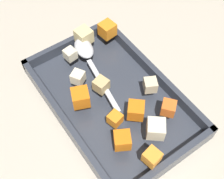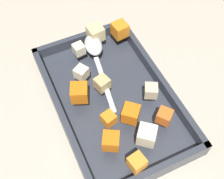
% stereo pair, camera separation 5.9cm
% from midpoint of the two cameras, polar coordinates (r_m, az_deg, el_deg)
% --- Properties ---
extents(ground_plane, '(4.00, 4.00, 0.00)m').
position_cam_midpoint_polar(ground_plane, '(0.64, 3.31, -1.72)').
color(ground_plane, '#BCB29E').
extents(baking_dish, '(0.36, 0.23, 0.04)m').
position_cam_midpoint_polar(baking_dish, '(0.63, 2.71, -2.22)').
color(baking_dish, '#333842').
rests_on(baking_dish, ground_plane).
extents(carrot_chunk_mid_right, '(0.04, 0.04, 0.03)m').
position_cam_midpoint_polar(carrot_chunk_mid_right, '(0.56, 6.64, -4.83)').
color(carrot_chunk_mid_right, orange).
rests_on(carrot_chunk_mid_right, baking_dish).
extents(carrot_chunk_back_center, '(0.04, 0.04, 0.03)m').
position_cam_midpoint_polar(carrot_chunk_back_center, '(0.57, 12.93, -5.24)').
color(carrot_chunk_back_center, orange).
rests_on(carrot_chunk_back_center, baking_dish).
extents(carrot_chunk_mid_left, '(0.04, 0.04, 0.03)m').
position_cam_midpoint_polar(carrot_chunk_mid_left, '(0.53, 3.01, -10.04)').
color(carrot_chunk_mid_left, orange).
rests_on(carrot_chunk_mid_left, baking_dish).
extents(carrot_chunk_corner_se, '(0.03, 0.03, 0.02)m').
position_cam_midpoint_polar(carrot_chunk_corner_se, '(0.56, 2.41, -5.83)').
color(carrot_chunk_corner_se, orange).
rests_on(carrot_chunk_corner_se, baking_dish).
extents(carrot_chunk_heap_side, '(0.03, 0.03, 0.03)m').
position_cam_midpoint_polar(carrot_chunk_heap_side, '(0.52, 8.10, -13.92)').
color(carrot_chunk_heap_side, orange).
rests_on(carrot_chunk_heap_side, baking_dish).
extents(carrot_chunk_far_left, '(0.04, 0.04, 0.03)m').
position_cam_midpoint_polar(carrot_chunk_far_left, '(0.69, 4.01, 11.19)').
color(carrot_chunk_far_left, orange).
rests_on(carrot_chunk_far_left, baking_dish).
extents(carrot_chunk_near_left, '(0.04, 0.04, 0.03)m').
position_cam_midpoint_polar(carrot_chunk_near_left, '(0.58, -3.39, -0.82)').
color(carrot_chunk_near_left, orange).
rests_on(carrot_chunk_near_left, baking_dish).
extents(potato_chunk_corner_sw, '(0.03, 0.03, 0.03)m').
position_cam_midpoint_polar(potato_chunk_corner_sw, '(0.60, 10.27, -0.43)').
color(potato_chunk_corner_sw, beige).
rests_on(potato_chunk_corner_sw, baking_dish).
extents(potato_chunk_rim_edge, '(0.03, 0.03, 0.03)m').
position_cam_midpoint_polar(potato_chunk_rim_edge, '(0.60, 0.93, 0.98)').
color(potato_chunk_rim_edge, tan).
rests_on(potato_chunk_rim_edge, baking_dish).
extents(potato_chunk_under_handle, '(0.03, 0.03, 0.02)m').
position_cam_midpoint_polar(potato_chunk_under_handle, '(0.62, -3.15, 3.05)').
color(potato_chunk_under_handle, beige).
rests_on(potato_chunk_under_handle, baking_dish).
extents(potato_chunk_center, '(0.04, 0.04, 0.03)m').
position_cam_midpoint_polar(potato_chunk_center, '(0.68, -0.64, 10.57)').
color(potato_chunk_center, '#E0CC89').
rests_on(potato_chunk_center, baking_dish).
extents(potato_chunk_front_center, '(0.05, 0.05, 0.03)m').
position_cam_midpoint_polar(potato_chunk_front_center, '(0.54, 9.36, -9.03)').
color(potato_chunk_front_center, beige).
rests_on(potato_chunk_front_center, baking_dish).
extents(potato_chunk_heap_top, '(0.03, 0.03, 0.02)m').
position_cam_midpoint_polar(potato_chunk_heap_top, '(0.66, -3.80, 7.54)').
color(potato_chunk_heap_top, beige).
rests_on(potato_chunk_heap_top, baking_dish).
extents(serving_spoon, '(0.21, 0.06, 0.02)m').
position_cam_midpoint_polar(serving_spoon, '(0.66, -0.91, 7.37)').
color(serving_spoon, silver).
rests_on(serving_spoon, baking_dish).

